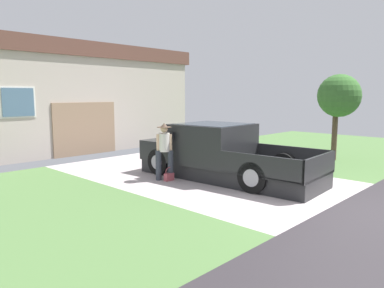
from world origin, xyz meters
The scene contains 6 objects.
pickup_truck centered at (0.25, 3.75, 0.71)m, with size 2.38×5.55×1.60m.
person_with_hat centered at (-1.08, 4.56, 0.89)m, with size 0.43×0.42×1.65m.
handbag centered at (-1.05, 4.40, 0.13)m, with size 0.28×0.14×0.39m.
house_with_garage centered at (0.33, 12.95, 2.32)m, with size 10.80×5.57×4.60m.
front_yard_tree centered at (5.42, 2.24, 2.40)m, with size 1.84×1.67×3.20m.
wheeled_trash_bin centered at (3.80, 7.94, 0.57)m, with size 0.60×0.72×1.06m.
Camera 1 is at (-7.98, -3.13, 2.44)m, focal length 34.07 mm.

